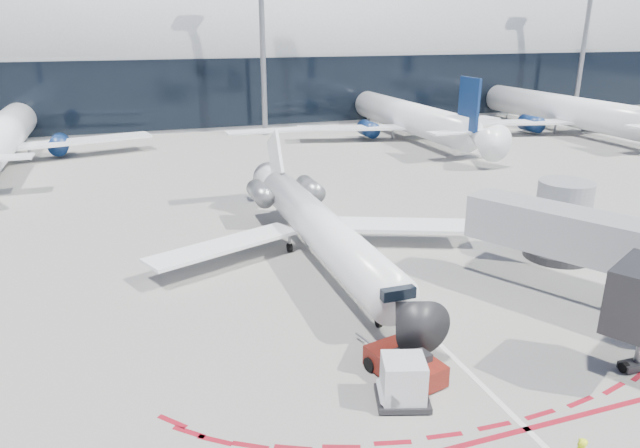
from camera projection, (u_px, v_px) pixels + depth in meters
name	position (u px, v px, depth m)	size (l,w,h in m)	color
ground	(387.00, 293.00, 30.39)	(260.00, 260.00, 0.00)	slate
apron_centerline	(372.00, 278.00, 32.17)	(0.25, 40.00, 0.01)	silver
apron_stop_bar	(527.00, 429.00, 20.10)	(14.00, 0.25, 0.01)	maroon
terminal_building	(205.00, 61.00, 85.69)	(150.00, 24.15, 24.00)	#9C9FA1
jet_bridge	(585.00, 238.00, 29.70)	(10.03, 15.20, 4.90)	#989BA0
light_mast_centre	(262.00, 35.00, 70.74)	(0.70, 0.70, 25.00)	gray
light_mast_east	(586.00, 33.00, 86.00)	(0.70, 0.70, 25.00)	gray
regional_jet	(316.00, 223.00, 34.60)	(20.80, 25.65, 6.42)	white
pushback_tug	(405.00, 365.00, 22.92)	(2.67, 5.03, 1.28)	#5E130D
uld_container	(403.00, 382.00, 21.25)	(2.38, 2.19, 1.85)	black
bg_airliner_2	(406.00, 95.00, 71.60)	(33.19, 35.14, 10.74)	white
bg_airliner_3	(569.00, 89.00, 75.20)	(34.79, 36.84, 11.26)	white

